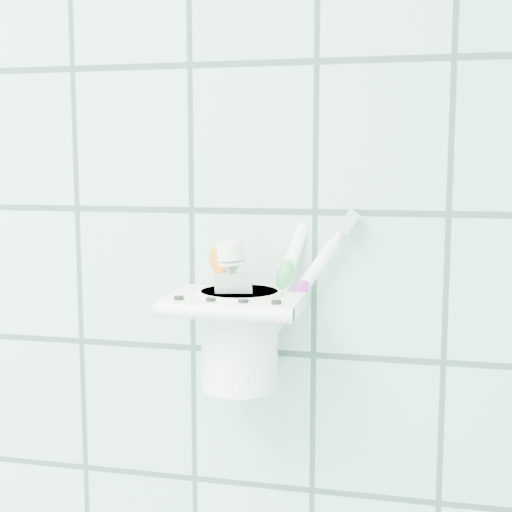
{
  "coord_description": "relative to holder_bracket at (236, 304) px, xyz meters",
  "views": [
    {
      "loc": [
        0.83,
        0.53,
        1.44
      ],
      "look_at": [
        0.7,
        1.1,
        1.36
      ],
      "focal_mm": 50.0,
      "sensor_mm": 36.0,
      "label": 1
    }
  ],
  "objects": [
    {
      "name": "holder_bracket",
      "position": [
        0.0,
        0.0,
        0.0
      ],
      "size": [
        0.12,
        0.1,
        0.04
      ],
      "color": "white",
      "rests_on": "wall_back"
    },
    {
      "name": "cup",
      "position": [
        0.0,
        0.0,
        -0.03
      ],
      "size": [
        0.08,
        0.08,
        0.09
      ],
      "color": "white",
      "rests_on": "holder_bracket"
    },
    {
      "name": "toothbrush_pink",
      "position": [
        0.01,
        0.01,
        0.04
      ],
      "size": [
        0.07,
        0.07,
        0.22
      ],
      "rotation": [
        -0.29,
        -0.36,
        -0.07
      ],
      "color": "white",
      "rests_on": "cup"
    },
    {
      "name": "toothbrush_blue",
      "position": [
        0.01,
        -0.01,
        0.03
      ],
      "size": [
        0.06,
        0.08,
        0.2
      ],
      "rotation": [
        -0.42,
        0.23,
        -0.11
      ],
      "color": "white",
      "rests_on": "cup"
    },
    {
      "name": "toothbrush_orange",
      "position": [
        0.0,
        0.02,
        0.02
      ],
      "size": [
        0.09,
        0.03,
        0.18
      ],
      "rotation": [
        -0.12,
        0.59,
        -0.06
      ],
      "color": "white",
      "rests_on": "cup"
    },
    {
      "name": "toothpaste_tube",
      "position": [
        0.01,
        -0.0,
        0.0
      ],
      "size": [
        0.04,
        0.03,
        0.13
      ],
      "rotation": [
        -0.01,
        -0.08,
        0.24
      ],
      "color": "silver",
      "rests_on": "cup"
    }
  ]
}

